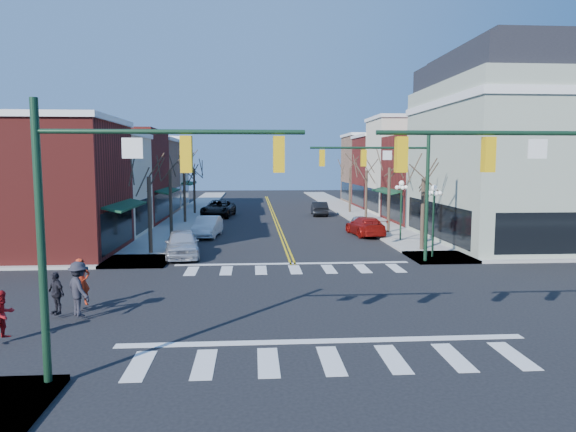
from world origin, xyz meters
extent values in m
plane|color=black|center=(0.00, 0.00, 0.00)|extent=(160.00, 160.00, 0.00)
cube|color=#9E9B93|center=(-8.75, 20.00, 0.07)|extent=(3.50, 70.00, 0.15)
cube|color=#9E9B93|center=(8.75, 20.00, 0.07)|extent=(3.50, 70.00, 0.15)
cube|color=maroon|center=(-15.50, 11.75, 4.00)|extent=(10.00, 8.50, 8.00)
cube|color=beige|center=(-15.50, 19.50, 3.75)|extent=(10.00, 7.00, 7.50)
cube|color=maroon|center=(-15.50, 27.50, 4.25)|extent=(10.00, 9.00, 8.50)
cube|color=#A27459|center=(-15.50, 35.75, 3.90)|extent=(10.00, 7.50, 7.80)
cube|color=beige|center=(-15.50, 43.50, 4.10)|extent=(10.00, 8.00, 8.20)
cube|color=maroon|center=(15.50, 25.75, 4.00)|extent=(10.00, 8.50, 8.00)
cube|color=beige|center=(15.50, 33.50, 5.00)|extent=(10.00, 7.00, 10.00)
cube|color=maroon|center=(15.50, 41.00, 4.25)|extent=(10.00, 8.00, 8.50)
cube|color=#A27459|center=(15.50, 49.00, 4.50)|extent=(10.00, 8.00, 9.00)
cube|color=#9CA790|center=(16.50, 14.50, 5.50)|extent=(12.00, 14.00, 11.00)
cube|color=white|center=(16.50, 14.50, 9.60)|extent=(12.25, 14.25, 0.50)
cube|color=black|center=(16.50, 14.50, 11.90)|extent=(11.40, 13.40, 1.80)
cube|color=black|center=(16.50, 14.50, 13.00)|extent=(9.80, 11.80, 0.60)
cylinder|color=#14331E|center=(-7.40, -7.40, 3.60)|extent=(0.20, 0.20, 7.20)
cylinder|color=#14331E|center=(-4.15, -7.40, 6.40)|extent=(6.50, 0.12, 0.12)
cube|color=gold|center=(-3.83, -7.40, 5.85)|extent=(0.28, 0.28, 0.90)
cube|color=gold|center=(-1.55, -7.40, 5.85)|extent=(0.28, 0.28, 0.90)
cylinder|color=#14331E|center=(4.15, -7.40, 6.40)|extent=(6.50, 0.12, 0.12)
cube|color=gold|center=(3.83, -7.40, 5.85)|extent=(0.28, 0.28, 0.90)
cube|color=gold|center=(1.55, -7.40, 5.85)|extent=(0.28, 0.28, 0.90)
cylinder|color=#14331E|center=(7.40, 7.40, 3.60)|extent=(0.20, 0.20, 7.20)
cylinder|color=#14331E|center=(4.15, 7.40, 6.40)|extent=(6.50, 0.12, 0.12)
cube|color=gold|center=(3.83, 7.40, 5.85)|extent=(0.28, 0.28, 0.90)
cube|color=gold|center=(1.55, 7.40, 5.85)|extent=(0.28, 0.28, 0.90)
cylinder|color=#14331E|center=(8.20, 8.50, 2.00)|extent=(0.12, 0.12, 4.00)
sphere|color=white|center=(8.20, 8.50, 4.15)|extent=(0.36, 0.36, 0.36)
cylinder|color=#14331E|center=(8.20, 15.00, 2.00)|extent=(0.12, 0.12, 4.00)
sphere|color=white|center=(8.20, 15.00, 4.15)|extent=(0.36, 0.36, 0.36)
cylinder|color=#382B21|center=(-8.40, 11.00, 2.38)|extent=(0.24, 0.24, 4.76)
cylinder|color=#382B21|center=(-8.40, 19.00, 2.52)|extent=(0.24, 0.24, 5.04)
cylinder|color=#382B21|center=(-8.40, 27.00, 2.27)|extent=(0.24, 0.24, 4.55)
cylinder|color=#382B21|center=(-8.40, 35.00, 2.45)|extent=(0.24, 0.24, 4.90)
cylinder|color=#382B21|center=(8.40, 11.00, 2.31)|extent=(0.24, 0.24, 4.62)
cylinder|color=#382B21|center=(8.40, 19.00, 2.59)|extent=(0.24, 0.24, 5.18)
cylinder|color=#382B21|center=(8.40, 27.00, 2.42)|extent=(0.24, 0.24, 4.83)
cylinder|color=#382B21|center=(8.40, 35.00, 2.48)|extent=(0.24, 0.24, 4.97)
imported|color=silver|center=(-6.40, 10.19, 0.81)|extent=(2.56, 4.99, 1.63)
imported|color=white|center=(-5.62, 18.41, 0.77)|extent=(2.09, 4.80, 1.53)
imported|color=black|center=(-5.70, 32.31, 0.85)|extent=(3.55, 6.43, 1.71)
imported|color=maroon|center=(6.40, 18.17, 0.73)|extent=(2.53, 5.19, 1.46)
imported|color=silver|center=(6.40, 20.23, 0.68)|extent=(2.14, 4.20, 1.37)
imported|color=black|center=(4.80, 33.06, 0.72)|extent=(1.70, 4.43, 1.44)
imported|color=#AE2912|center=(-8.80, -0.41, 1.06)|extent=(0.79, 0.76, 1.82)
imported|color=#B61318|center=(-10.00, -4.10, 0.92)|extent=(0.87, 0.94, 1.55)
imported|color=black|center=(-9.35, -1.50, 0.92)|extent=(0.94, 0.87, 1.55)
imported|color=black|center=(-8.43, -1.80, 1.14)|extent=(1.40, 1.44, 1.98)
camera|label=1|loc=(-2.21, -20.22, 5.69)|focal=32.00mm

